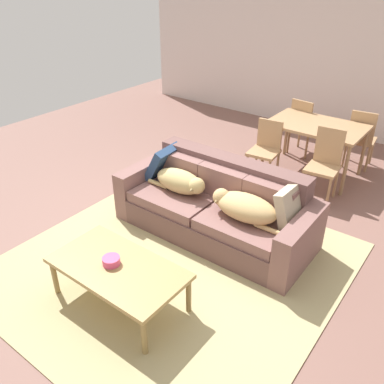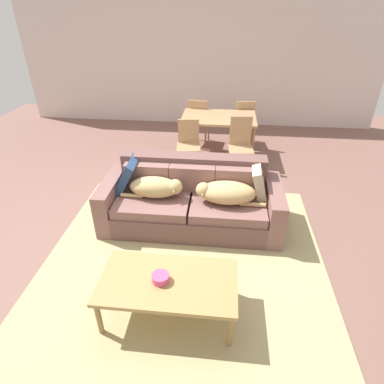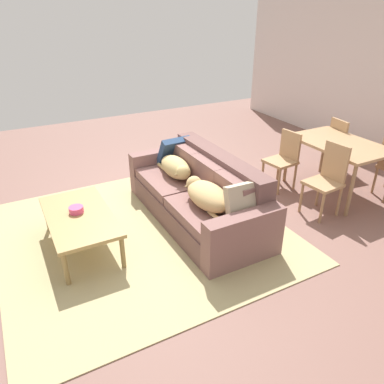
% 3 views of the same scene
% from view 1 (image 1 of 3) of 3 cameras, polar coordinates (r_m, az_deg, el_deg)
% --- Properties ---
extents(ground_plane, '(10.00, 10.00, 0.00)m').
position_cam_1_polar(ground_plane, '(5.05, 0.76, -4.15)').
color(ground_plane, '#7D584E').
extents(back_partition, '(8.00, 0.12, 2.70)m').
position_cam_1_polar(back_partition, '(7.92, 19.27, 17.52)').
color(back_partition, silver).
rests_on(back_partition, ground).
extents(area_rug, '(3.23, 3.30, 0.01)m').
position_cam_1_polar(area_rug, '(4.39, -2.59, -10.10)').
color(area_rug, tan).
rests_on(area_rug, ground).
extents(couch, '(2.31, 0.96, 0.85)m').
position_cam_1_polar(couch, '(4.73, 3.52, -2.16)').
color(couch, brown).
rests_on(couch, ground).
extents(dog_on_left_cushion, '(0.79, 0.31, 0.27)m').
position_cam_1_polar(dog_on_left_cushion, '(4.73, -1.53, 1.46)').
color(dog_on_left_cushion, tan).
rests_on(dog_on_left_cushion, couch).
extents(dog_on_right_cushion, '(0.86, 0.38, 0.27)m').
position_cam_1_polar(dog_on_right_cushion, '(4.29, 7.27, -2.06)').
color(dog_on_right_cushion, tan).
rests_on(dog_on_right_cushion, couch).
extents(throw_pillow_by_left_arm, '(0.33, 0.46, 0.44)m').
position_cam_1_polar(throw_pillow_by_left_arm, '(5.07, -4.13, 4.21)').
color(throw_pillow_by_left_arm, navy).
rests_on(throw_pillow_by_left_arm, couch).
extents(throw_pillow_by_right_arm, '(0.24, 0.42, 0.43)m').
position_cam_1_polar(throw_pillow_by_right_arm, '(4.28, 13.66, -2.05)').
color(throw_pillow_by_right_arm, '#BBAA8C').
rests_on(throw_pillow_by_right_arm, couch).
extents(coffee_table, '(1.26, 0.68, 0.43)m').
position_cam_1_polar(coffee_table, '(3.79, -10.34, -10.68)').
color(coffee_table, '#A8884F').
rests_on(coffee_table, ground).
extents(bowl_on_coffee_table, '(0.16, 0.16, 0.07)m').
position_cam_1_polar(bowl_on_coffee_table, '(3.77, -11.26, -9.44)').
color(bowl_on_coffee_table, '#EA4C7F').
rests_on(bowl_on_coffee_table, coffee_table).
extents(dining_table, '(1.33, 0.88, 0.77)m').
position_cam_1_polar(dining_table, '(6.20, 17.03, 8.44)').
color(dining_table, tan).
rests_on(dining_table, ground).
extents(dining_chair_near_left, '(0.44, 0.44, 0.86)m').
position_cam_1_polar(dining_chair_near_left, '(5.96, 10.31, 6.16)').
color(dining_chair_near_left, tan).
rests_on(dining_chair_near_left, ground).
extents(dining_chair_near_right, '(0.43, 0.43, 0.96)m').
position_cam_1_polar(dining_chair_near_right, '(5.61, 18.12, 4.09)').
color(dining_chair_near_right, tan).
rests_on(dining_chair_near_right, ground).
extents(dining_chair_far_left, '(0.44, 0.44, 0.93)m').
position_cam_1_polar(dining_chair_far_left, '(6.87, 15.31, 9.12)').
color(dining_chair_far_left, tan).
rests_on(dining_chair_far_left, ground).
extents(dining_chair_far_right, '(0.44, 0.44, 0.92)m').
position_cam_1_polar(dining_chair_far_right, '(6.68, 22.62, 7.14)').
color(dining_chair_far_right, tan).
rests_on(dining_chair_far_right, ground).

